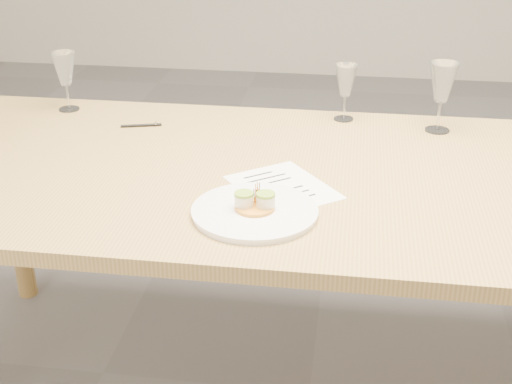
# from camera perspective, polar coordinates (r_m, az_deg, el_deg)

# --- Properties ---
(dining_table) EXTENTS (2.40, 1.00, 0.75)m
(dining_table) POSITION_cam_1_polar(r_m,az_deg,el_deg) (1.92, 4.97, -0.29)
(dining_table) COLOR tan
(dining_table) RESTS_ON ground
(dinner_plate) EXTENTS (0.30, 0.30, 0.08)m
(dinner_plate) POSITION_cam_1_polar(r_m,az_deg,el_deg) (1.66, -0.09, -1.48)
(dinner_plate) COLOR white
(dinner_plate) RESTS_ON dining_table
(recipe_sheet) EXTENTS (0.33, 0.34, 0.00)m
(recipe_sheet) POSITION_cam_1_polar(r_m,az_deg,el_deg) (1.80, 2.15, 0.39)
(recipe_sheet) COLOR white
(recipe_sheet) RESTS_ON dining_table
(ballpoint_pen) EXTENTS (0.12, 0.05, 0.01)m
(ballpoint_pen) POSITION_cam_1_polar(r_m,az_deg,el_deg) (2.23, -9.15, 5.29)
(ballpoint_pen) COLOR black
(ballpoint_pen) RESTS_ON dining_table
(wine_glass_0) EXTENTS (0.08, 0.08, 0.19)m
(wine_glass_0) POSITION_cam_1_polar(r_m,az_deg,el_deg) (2.40, -15.07, 9.41)
(wine_glass_0) COLOR white
(wine_glass_0) RESTS_ON dining_table
(wine_glass_1) EXTENTS (0.07, 0.07, 0.18)m
(wine_glass_1) POSITION_cam_1_polar(r_m,az_deg,el_deg) (2.25, 7.18, 8.75)
(wine_glass_1) COLOR white
(wine_glass_1) RESTS_ON dining_table
(wine_glass_2) EXTENTS (0.08, 0.08, 0.21)m
(wine_glass_2) POSITION_cam_1_polar(r_m,az_deg,el_deg) (2.20, 14.70, 8.38)
(wine_glass_2) COLOR white
(wine_glass_2) RESTS_ON dining_table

